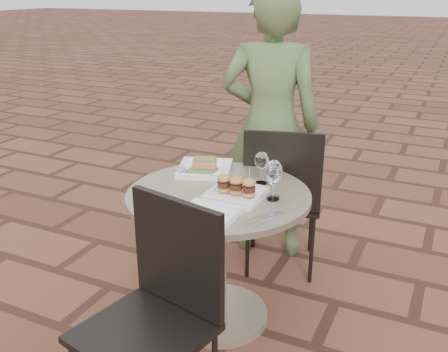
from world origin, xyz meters
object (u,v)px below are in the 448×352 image
at_px(chair_near, 160,299).
at_px(plate_salmon, 205,168).
at_px(diner, 270,126).
at_px(plate_sliders, 236,190).
at_px(chair_far, 282,190).
at_px(plate_tuna, 207,215).
at_px(cafe_table, 219,237).

xyz_separation_m(chair_near, plate_salmon, (-0.27, 0.89, 0.20)).
bearing_deg(diner, plate_sliders, 85.40).
relative_size(chair_far, plate_salmon, 2.65).
distance_m(chair_far, plate_tuna, 0.89).
distance_m(chair_far, plate_sliders, 0.64).
xyz_separation_m(diner, plate_sliders, (0.15, -0.85, -0.09)).
distance_m(chair_far, plate_salmon, 0.52).
distance_m(diner, plate_salmon, 0.63).
height_order(plate_sliders, plate_tuna, plate_sliders).
height_order(chair_far, chair_near, same).
xyz_separation_m(cafe_table, chair_near, (0.07, -0.66, 0.07)).
relative_size(cafe_table, plate_salmon, 2.57).
distance_m(chair_near, plate_tuna, 0.43).
relative_size(plate_sliders, plate_tuna, 1.05).
relative_size(cafe_table, chair_far, 0.97).
distance_m(plate_salmon, plate_sliders, 0.38).
xyz_separation_m(chair_far, diner, (-0.18, 0.25, 0.30)).
bearing_deg(plate_tuna, cafe_table, 106.17).
bearing_deg(chair_far, diner, -70.76).
xyz_separation_m(cafe_table, plate_tuna, (0.08, -0.28, 0.26)).
height_order(cafe_table, plate_salmon, plate_salmon).
bearing_deg(plate_salmon, plate_tuna, -61.53).
bearing_deg(plate_tuna, diner, 96.54).
height_order(chair_far, plate_tuna, chair_far).
xyz_separation_m(cafe_table, diner, (-0.05, 0.83, 0.37)).
relative_size(plate_salmon, plate_sliders, 1.39).
height_order(diner, plate_salmon, diner).
bearing_deg(plate_tuna, chair_near, -91.51).
height_order(chair_far, plate_salmon, chair_far).
bearing_deg(diner, chair_near, 79.99).
relative_size(chair_far, plate_sliders, 3.69).
height_order(diner, plate_tuna, diner).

